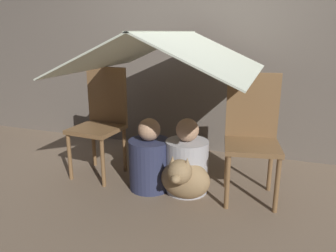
% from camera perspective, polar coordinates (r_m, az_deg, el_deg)
% --- Properties ---
extents(ground_plane, '(8.80, 8.80, 0.00)m').
position_cam_1_polar(ground_plane, '(2.82, -0.67, -11.18)').
color(ground_plane, '#7A6651').
extents(wall_back, '(7.00, 0.05, 2.50)m').
position_cam_1_polar(wall_back, '(3.58, 5.65, 15.34)').
color(wall_back, '#6B6056').
rests_on(wall_back, ground_plane).
extents(chair_left, '(0.44, 0.44, 0.99)m').
position_cam_1_polar(chair_left, '(3.06, -11.54, 1.42)').
color(chair_left, brown).
rests_on(chair_left, ground_plane).
extents(chair_right, '(0.48, 0.48, 0.99)m').
position_cam_1_polar(chair_right, '(2.65, 14.42, -1.06)').
color(chair_right, brown).
rests_on(chair_right, ground_plane).
extents(sheet_canopy, '(1.38, 1.44, 0.32)m').
position_cam_1_polar(sheet_canopy, '(2.60, 0.00, 12.80)').
color(sheet_canopy, silver).
extents(person_front, '(0.35, 0.35, 0.62)m').
position_cam_1_polar(person_front, '(2.78, -3.20, -6.02)').
color(person_front, '#2D3351').
rests_on(person_front, ground_plane).
extents(person_second, '(0.35, 0.35, 0.63)m').
position_cam_1_polar(person_second, '(2.73, 3.30, -6.34)').
color(person_second, '#B2B2B7').
rests_on(person_second, ground_plane).
extents(dog, '(0.40, 0.40, 0.41)m').
position_cam_1_polar(dog, '(2.61, 2.82, -9.03)').
color(dog, '#9E7F56').
rests_on(dog, ground_plane).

